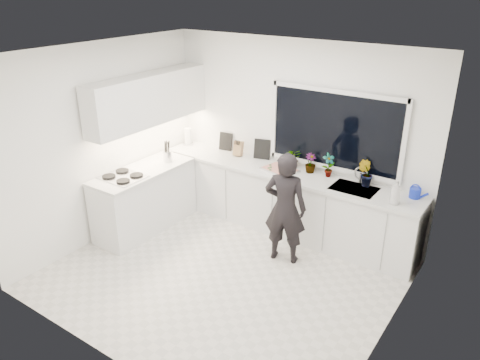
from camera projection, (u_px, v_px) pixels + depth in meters
The scene contains 25 objects.
floor at pixel (223, 275), 5.87m from camera, with size 4.00×3.50×0.02m, color beige.
wall_back at pixel (295, 136), 6.65m from camera, with size 4.00×0.02×2.70m, color white.
wall_left at pixel (103, 143), 6.37m from camera, with size 0.02×3.50×2.70m, color white.
wall_right at pixel (398, 225), 4.28m from camera, with size 0.02×3.50×2.70m, color white.
ceiling at pixel (220, 54), 4.78m from camera, with size 4.00×3.50×0.02m, color white.
window at pixel (335, 130), 6.24m from camera, with size 1.80×0.02×1.00m, color black.
base_cabinets_back at pixel (282, 201), 6.78m from camera, with size 3.92×0.58×0.88m, color white.
base_cabinets_left at pixel (145, 200), 6.82m from camera, with size 0.58×1.60×0.88m, color white.
countertop_back at pixel (283, 172), 6.59m from camera, with size 3.94×0.62×0.04m, color silver.
countertop_left at pixel (143, 171), 6.64m from camera, with size 0.62×1.60×0.04m, color silver.
upper_cabinets at pixel (149, 99), 6.58m from camera, with size 0.34×2.10×0.70m, color white.
sink at pixel (354, 192), 6.07m from camera, with size 0.58×0.42×0.14m, color silver.
faucet at pixel (361, 176), 6.15m from camera, with size 0.03×0.03×0.22m, color silver.
stovetop at pixel (123, 176), 6.37m from camera, with size 0.56×0.48×0.03m, color black.
person at pixel (285, 208), 5.91m from camera, with size 0.54×0.36×1.49m, color black.
pizza_tray at pixel (280, 170), 6.58m from camera, with size 0.47×0.35×0.03m, color silver.
pizza at pixel (280, 169), 6.58m from camera, with size 0.43×0.31×0.01m, color red.
watering_can at pixel (415, 193), 5.77m from camera, with size 0.14×0.14×0.13m, color #142CC4.
paper_towel_roll at pixel (188, 137), 7.57m from camera, with size 0.11×0.11×0.26m, color white.
knife_block at pixel (238, 149), 7.11m from camera, with size 0.13×0.10×0.22m, color #9B7548.
utensil_crock at pixel (168, 156), 6.90m from camera, with size 0.13×0.13×0.16m, color #A9AAAE.
picture_frame_large at pixel (226, 141), 7.33m from camera, with size 0.22×0.02×0.28m, color black.
picture_frame_small at pixel (262, 149), 6.98m from camera, with size 0.25×0.02×0.30m, color black.
herb_plants at pixel (317, 164), 6.43m from camera, with size 1.36×0.33×0.34m.
soap_bottles at pixel (395, 193), 5.58m from camera, with size 0.16×0.16×0.31m.
Camera 1 is at (2.95, -3.92, 3.44)m, focal length 35.00 mm.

